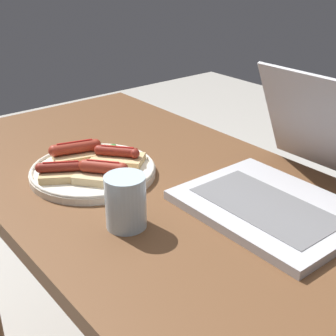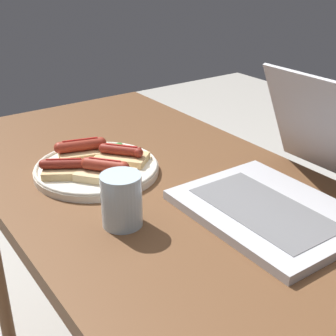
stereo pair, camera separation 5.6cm
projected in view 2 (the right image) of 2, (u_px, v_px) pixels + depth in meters
desk at (176, 227)px, 0.99m from camera, size 1.38×0.65×0.78m
laptop at (289, 187)px, 0.89m from camera, size 0.33×0.36×0.24m
plate at (97, 169)px, 1.04m from camera, size 0.28×0.28×0.02m
sausage_toast_left at (105, 171)px, 0.98m from camera, size 0.14×0.13×0.05m
sausage_toast_middle at (81, 150)px, 1.08m from camera, size 0.09×0.12×0.05m
sausage_toast_right at (122, 155)px, 1.06m from camera, size 0.13×0.12×0.04m
sausage_toast_extra at (65, 169)px, 1.00m from camera, size 0.10×0.11×0.04m
salad_pile at (109, 148)px, 1.13m from camera, size 0.08×0.08×0.01m
drinking_glass at (122, 200)px, 0.83m from camera, size 0.07×0.07×0.10m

